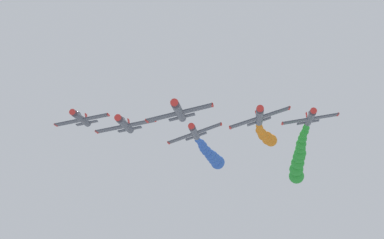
% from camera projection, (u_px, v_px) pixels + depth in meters
% --- Properties ---
extents(airplane_lead, '(9.40, 10.35, 3.07)m').
position_uv_depth(airplane_lead, '(179.00, 111.00, 86.55)').
color(airplane_lead, '#474C56').
extents(airplane_left_inner, '(9.22, 10.35, 3.42)m').
position_uv_depth(airplane_left_inner, '(259.00, 116.00, 94.09)').
color(airplane_left_inner, '#474C56').
extents(smoke_trail_left_inner, '(4.01, 16.29, 2.26)m').
position_uv_depth(smoke_trail_left_inner, '(267.00, 137.00, 111.32)').
color(smoke_trail_left_inner, orange).
extents(airplane_right_inner, '(9.47, 10.35, 2.90)m').
position_uv_depth(airplane_right_inner, '(125.00, 124.00, 97.76)').
color(airplane_right_inner, '#474C56').
extents(airplane_left_outer, '(9.15, 10.35, 3.52)m').
position_uv_depth(airplane_left_outer, '(194.00, 132.00, 104.93)').
color(airplane_left_outer, '#474C56').
extents(smoke_trail_left_outer, '(4.63, 18.79, 3.95)m').
position_uv_depth(smoke_trail_left_outer, '(212.00, 156.00, 123.69)').
color(smoke_trail_left_outer, blue).
extents(airplane_right_outer, '(9.51, 10.35, 2.74)m').
position_uv_depth(airplane_right_outer, '(310.00, 117.00, 104.87)').
color(airplane_right_outer, '#474C56').
extents(smoke_trail_right_outer, '(3.12, 22.16, 8.81)m').
position_uv_depth(smoke_trail_right_outer, '(299.00, 161.00, 125.68)').
color(smoke_trail_right_outer, green).
extents(airplane_trailing, '(9.47, 10.35, 2.88)m').
position_uv_depth(airplane_trailing, '(81.00, 118.00, 108.49)').
color(airplane_trailing, '#474C56').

